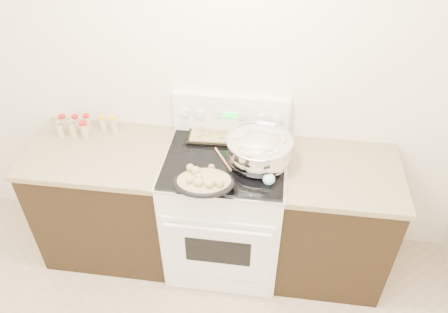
# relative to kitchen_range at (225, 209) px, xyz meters

# --- Properties ---
(room_shell) EXTENTS (4.10, 3.60, 2.75)m
(room_shell) POSITION_rel_kitchen_range_xyz_m (-0.35, -1.42, 1.21)
(room_shell) COLOR white
(room_shell) RESTS_ON ground
(counter_left) EXTENTS (0.93, 0.67, 0.92)m
(counter_left) POSITION_rel_kitchen_range_xyz_m (-0.83, 0.01, -0.03)
(counter_left) COLOR black
(counter_left) RESTS_ON ground
(counter_right) EXTENTS (0.73, 0.67, 0.92)m
(counter_right) POSITION_rel_kitchen_range_xyz_m (0.73, 0.01, -0.03)
(counter_right) COLOR black
(counter_right) RESTS_ON ground
(kitchen_range) EXTENTS (0.78, 0.73, 1.22)m
(kitchen_range) POSITION_rel_kitchen_range_xyz_m (0.00, 0.00, 0.00)
(kitchen_range) COLOR white
(kitchen_range) RESTS_ON ground
(mixing_bowl) EXTENTS (0.42, 0.42, 0.24)m
(mixing_bowl) POSITION_rel_kitchen_range_xyz_m (0.21, -0.02, 0.55)
(mixing_bowl) COLOR silver
(mixing_bowl) RESTS_ON kitchen_range
(roasting_pan) EXTENTS (0.39, 0.30, 0.12)m
(roasting_pan) POSITION_rel_kitchen_range_xyz_m (-0.08, -0.29, 0.50)
(roasting_pan) COLOR black
(roasting_pan) RESTS_ON kitchen_range
(baking_sheet) EXTENTS (0.39, 0.28, 0.06)m
(baking_sheet) POSITION_rel_kitchen_range_xyz_m (-0.08, 0.23, 0.47)
(baking_sheet) COLOR black
(baking_sheet) RESTS_ON kitchen_range
(wooden_spoon) EXTENTS (0.15, 0.22, 0.04)m
(wooden_spoon) POSITION_rel_kitchen_range_xyz_m (-0.05, -0.08, 0.46)
(wooden_spoon) COLOR #B47952
(wooden_spoon) RESTS_ON kitchen_range
(blue_ladle) EXTENTS (0.13, 0.25, 0.09)m
(blue_ladle) POSITION_rel_kitchen_range_xyz_m (0.29, -0.18, 0.48)
(blue_ladle) COLOR #9ED4EC
(blue_ladle) RESTS_ON kitchen_range
(spice_jars) EXTENTS (0.40, 0.15, 0.13)m
(spice_jars) POSITION_rel_kitchen_range_xyz_m (-0.98, 0.17, 0.49)
(spice_jars) COLOR #BFB28C
(spice_jars) RESTS_ON counter_left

